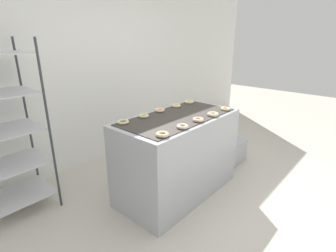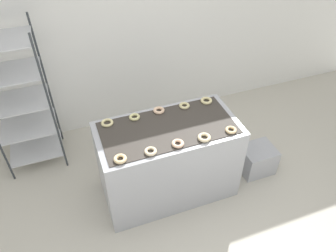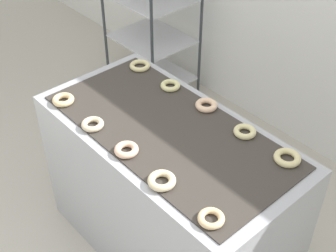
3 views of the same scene
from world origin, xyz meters
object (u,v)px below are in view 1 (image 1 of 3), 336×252
baking_rack_cart (5,131)px  donut_far_left (144,116)px  donut_near_leftmost (162,134)px  donut_near_left (183,126)px  fryer_machine (178,155)px  donut_far_rightmost (189,102)px  donut_far_center (160,110)px  donut_far_right (176,106)px  glaze_bin (230,151)px  donut_far_leftmost (123,122)px  donut_near_right (213,114)px  donut_near_rightmost (225,109)px  donut_near_center (198,120)px

baking_rack_cart → donut_far_left: (1.13, -0.80, 0.06)m
donut_near_leftmost → donut_near_left: (0.29, -0.00, -0.00)m
fryer_machine → donut_far_rightmost: size_ratio=11.35×
donut_far_center → donut_far_right: (0.29, -0.01, -0.00)m
glaze_bin → donut_far_left: (-1.41, 0.35, 0.80)m
donut_far_leftmost → donut_near_right: bearing=-33.4°
donut_near_leftmost → donut_far_center: same height
donut_far_leftmost → donut_far_rightmost: 1.11m
donut_near_rightmost → donut_far_leftmost: size_ratio=0.90×
baking_rack_cart → donut_near_leftmost: 1.58m
donut_far_leftmost → donut_far_rightmost: donut_far_rightmost is taller
glaze_bin → donut_far_rightmost: (-0.59, 0.35, 0.80)m
donut_near_right → donut_near_rightmost: size_ratio=1.14×
donut_near_right → donut_far_center: donut_near_right is taller
baking_rack_cart → donut_near_right: 2.15m
donut_near_left → donut_near_right: 0.54m
baking_rack_cart → donut_far_center: bearing=-29.4°
donut_near_center → donut_near_rightmost: bearing=0.1°
glaze_bin → donut_far_right: bearing=157.5°
donut_near_left → donut_near_rightmost: bearing=0.6°
donut_far_right → glaze_bin: bearing=-22.5°
fryer_machine → donut_far_center: 0.57m
baking_rack_cart → donut_far_rightmost: baking_rack_cart is taller
donut_near_right → donut_far_center: 0.62m
baking_rack_cart → donut_far_leftmost: baking_rack_cart is taller
donut_near_center → donut_near_right: donut_near_right is taller
donut_near_left → donut_far_rightmost: (0.82, 0.54, 0.00)m
donut_near_center → donut_far_right: size_ratio=1.03×
donut_far_leftmost → donut_far_center: size_ratio=1.05×
donut_near_center → donut_far_rightmost: 0.77m
glaze_bin → donut_far_leftmost: bearing=168.1°
fryer_machine → donut_far_leftmost: (-0.56, 0.27, 0.50)m
baking_rack_cart → donut_far_center: 1.60m
donut_near_right → donut_near_leftmost: bearing=179.7°
donut_near_left → donut_far_leftmost: size_ratio=0.93×
donut_near_leftmost → donut_near_right: (0.83, -0.00, 0.00)m
baking_rack_cart → donut_far_rightmost: (1.95, -0.80, 0.06)m
donut_near_right → donut_far_center: size_ratio=1.07×
donut_near_left → donut_near_right: bearing=-0.2°
donut_near_leftmost → glaze_bin: bearing=6.3°
baking_rack_cart → fryer_machine: bearing=-37.3°
baking_rack_cart → donut_near_right: bearing=-38.8°
glaze_bin → fryer_machine: bearing=175.6°
donut_far_left → donut_far_center: bearing=3.4°
donut_near_center → donut_far_rightmost: bearing=44.0°
donut_near_center → donut_far_rightmost: size_ratio=0.92×
donut_near_leftmost → donut_far_rightmost: donut_near_leftmost is taller
glaze_bin → donut_far_leftmost: donut_far_leftmost is taller
donut_near_right → donut_near_rightmost: donut_near_right is taller
donut_near_leftmost → donut_near_right: size_ratio=0.93×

